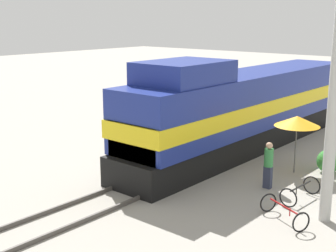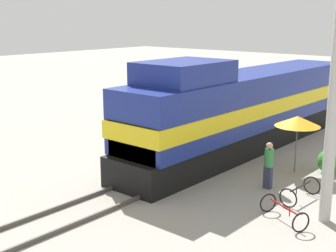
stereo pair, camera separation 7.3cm
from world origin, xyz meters
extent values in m
plane|color=gray|center=(0.00, 0.00, 0.00)|extent=(120.00, 120.00, 0.00)
cube|color=#4C4742|center=(-0.72, 0.00, 0.07)|extent=(0.08, 33.65, 0.15)
cube|color=#4C4742|center=(0.72, 0.00, 0.07)|extent=(0.08, 33.65, 0.15)
cube|color=black|center=(0.00, 4.04, 0.59)|extent=(2.62, 16.89, 1.18)
cube|color=navy|center=(0.00, 4.04, 2.44)|extent=(2.85, 16.21, 2.53)
cube|color=yellow|center=(0.00, 4.04, 2.19)|extent=(2.89, 16.38, 0.70)
cube|color=yellow|center=(0.00, -2.88, 1.88)|extent=(2.42, 2.36, 1.39)
cube|color=navy|center=(0.00, -1.02, 4.16)|extent=(2.68, 3.72, 0.89)
cylinder|color=#4C4C4C|center=(3.54, 1.92, 1.15)|extent=(0.05, 0.05, 2.29)
cone|color=orange|center=(3.54, 1.92, 2.19)|extent=(1.84, 1.84, 0.41)
sphere|color=#388C38|center=(4.62, 2.82, 0.49)|extent=(0.97, 0.97, 0.97)
cube|color=#2D3347|center=(3.59, -0.42, 0.43)|extent=(0.30, 0.20, 0.86)
cylinder|color=#337F3F|center=(3.59, -0.42, 1.20)|extent=(0.34, 0.34, 0.68)
sphere|color=tan|center=(3.59, -0.42, 1.66)|extent=(0.25, 0.25, 0.25)
torus|color=black|center=(5.02, -1.61, 0.34)|extent=(0.68, 0.09, 0.68)
torus|color=black|center=(5.12, 0.05, 0.34)|extent=(0.68, 0.09, 0.68)
cube|color=black|center=(5.07, -0.78, 0.53)|extent=(0.12, 1.42, 0.04)
cylinder|color=black|center=(5.05, -1.07, 0.45)|extent=(0.04, 0.04, 0.28)
torus|color=black|center=(6.18, -3.10, 0.32)|extent=(0.32, 0.60, 0.64)
torus|color=black|center=(4.69, -2.39, 0.32)|extent=(0.32, 0.60, 0.64)
cube|color=#A51919|center=(5.44, -2.75, 0.50)|extent=(1.28, 0.64, 0.04)
cylinder|color=#A51919|center=(5.70, -2.87, 0.43)|extent=(0.04, 0.04, 0.27)
camera|label=1|loc=(11.55, -15.52, 6.30)|focal=50.00mm
camera|label=2|loc=(11.61, -15.47, 6.30)|focal=50.00mm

